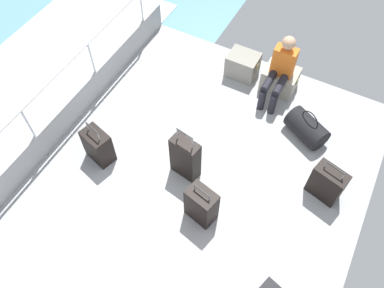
# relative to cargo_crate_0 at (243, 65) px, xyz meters

# --- Properties ---
(ground_plane) EXTENTS (4.40, 5.20, 0.06)m
(ground_plane) POSITION_rel_cargo_crate_0_xyz_m (0.30, -2.14, -0.23)
(ground_plane) COLOR #939699
(gunwale_port) EXTENTS (0.06, 5.20, 0.45)m
(gunwale_port) POSITION_rel_cargo_crate_0_xyz_m (-1.87, -2.14, 0.02)
(gunwale_port) COLOR #939699
(gunwale_port) RESTS_ON ground_plane
(railing_port) EXTENTS (0.04, 4.20, 1.02)m
(railing_port) POSITION_rel_cargo_crate_0_xyz_m (-1.87, -2.14, 0.58)
(railing_port) COLOR silver
(railing_port) RESTS_ON ground_plane
(sea_wake) EXTENTS (12.00, 12.00, 0.01)m
(sea_wake) POSITION_rel_cargo_crate_0_xyz_m (-3.30, -2.14, -0.54)
(sea_wake) COLOR #598C9E
(sea_wake) RESTS_ON ground_plane
(cargo_crate_0) EXTENTS (0.53, 0.40, 0.41)m
(cargo_crate_0) POSITION_rel_cargo_crate_0_xyz_m (0.00, 0.00, 0.00)
(cargo_crate_0) COLOR gray
(cargo_crate_0) RESTS_ON ground_plane
(cargo_crate_1) EXTENTS (0.57, 0.43, 0.38)m
(cargo_crate_1) POSITION_rel_cargo_crate_0_xyz_m (0.65, 0.01, -0.02)
(cargo_crate_1) COLOR #9E9989
(cargo_crate_1) RESTS_ON ground_plane
(passenger_seated) EXTENTS (0.34, 0.66, 1.08)m
(passenger_seated) POSITION_rel_cargo_crate_0_xyz_m (0.65, -0.18, 0.36)
(passenger_seated) COLOR orange
(passenger_seated) RESTS_ON ground_plane
(suitcase_0) EXTENTS (0.45, 0.36, 0.70)m
(suitcase_0) POSITION_rel_cargo_crate_0_xyz_m (-1.12, -2.48, 0.07)
(suitcase_0) COLOR black
(suitcase_0) RESTS_ON ground_plane
(suitcase_1) EXTENTS (0.43, 0.26, 0.92)m
(suitcase_1) POSITION_rel_cargo_crate_0_xyz_m (0.08, -2.12, 0.15)
(suitcase_1) COLOR black
(suitcase_1) RESTS_ON ground_plane
(suitcase_2) EXTENTS (0.43, 0.33, 0.68)m
(suitcase_2) POSITION_rel_cargo_crate_0_xyz_m (0.58, -2.61, 0.09)
(suitcase_2) COLOR black
(suitcase_2) RESTS_ON ground_plane
(suitcase_4) EXTENTS (0.48, 0.34, 0.67)m
(suitcase_4) POSITION_rel_cargo_crate_0_xyz_m (1.88, -1.55, 0.07)
(suitcase_4) COLOR black
(suitcase_4) RESTS_ON ground_plane
(duffel_bag) EXTENTS (0.71, 0.60, 0.52)m
(duffel_bag) POSITION_rel_cargo_crate_0_xyz_m (1.35, -0.73, -0.02)
(duffel_bag) COLOR black
(duffel_bag) RESTS_ON ground_plane
(paper_cup) EXTENTS (0.08, 0.08, 0.10)m
(paper_cup) POSITION_rel_cargo_crate_0_xyz_m (-1.46, -2.39, -0.15)
(paper_cup) COLOR white
(paper_cup) RESTS_ON ground_plane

